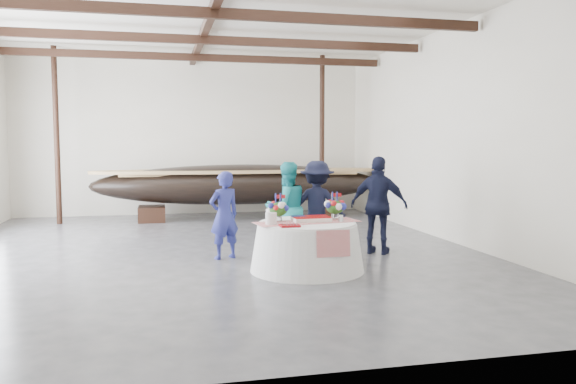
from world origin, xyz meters
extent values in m
cube|color=#3D3D42|center=(0.00, 0.00, 0.00)|extent=(10.00, 12.00, 0.01)
cube|color=silver|center=(0.00, 6.00, 2.25)|extent=(10.00, 0.02, 4.50)
cube|color=silver|center=(0.00, -6.00, 2.25)|extent=(10.00, 0.02, 4.50)
cube|color=silver|center=(5.00, 0.00, 2.25)|extent=(0.02, 12.00, 4.50)
cube|color=white|center=(0.00, 0.00, 4.50)|extent=(10.00, 12.00, 0.01)
cube|color=black|center=(0.00, -1.00, 4.25)|extent=(9.80, 0.12, 0.18)
cube|color=black|center=(0.00, 1.50, 4.25)|extent=(9.80, 0.12, 0.18)
cube|color=black|center=(0.00, 4.00, 4.25)|extent=(9.80, 0.12, 0.18)
cube|color=black|center=(0.00, 0.00, 4.38)|extent=(0.15, 11.76, 0.15)
cylinder|color=black|center=(-3.50, 4.53, 2.25)|extent=(0.14, 0.14, 4.50)
cylinder|color=black|center=(3.50, 4.53, 2.25)|extent=(0.14, 0.14, 4.50)
cube|color=black|center=(-1.19, 4.53, 0.20)|extent=(0.69, 0.89, 0.40)
cube|color=black|center=(3.57, 4.53, 0.20)|extent=(0.69, 0.89, 0.40)
ellipsoid|color=black|center=(1.19, 4.53, 0.94)|extent=(7.94, 1.59, 1.09)
cube|color=#9E7A4C|center=(1.19, 4.53, 1.24)|extent=(6.35, 1.04, 0.06)
cone|color=white|center=(1.36, -1.99, 0.38)|extent=(1.85, 1.85, 0.77)
cylinder|color=white|center=(1.36, -1.99, 0.78)|extent=(1.57, 1.57, 0.04)
cube|color=red|center=(1.36, -1.99, 0.80)|extent=(1.77, 0.80, 0.01)
cube|color=white|center=(1.44, -1.93, 0.83)|extent=(0.60, 0.40, 0.07)
cylinder|color=white|center=(0.73, -2.14, 0.89)|extent=(0.18, 0.18, 0.19)
cylinder|color=white|center=(0.83, -1.67, 0.89)|extent=(0.18, 0.18, 0.19)
cube|color=maroon|center=(0.97, -2.41, 0.81)|extent=(0.30, 0.24, 0.03)
cone|color=silver|center=(1.89, -2.11, 0.86)|extent=(0.09, 0.09, 0.12)
imported|color=navy|center=(0.15, -0.74, 0.79)|extent=(0.67, 0.57, 1.57)
imported|color=teal|center=(1.34, -0.55, 0.86)|extent=(0.97, 0.84, 1.72)
imported|color=black|center=(1.96, -0.45, 0.87)|extent=(1.28, 1.00, 1.74)
imported|color=black|center=(3.02, -0.94, 0.91)|extent=(1.13, 0.99, 1.83)
camera|label=1|loc=(-0.94, -10.70, 2.07)|focal=35.00mm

